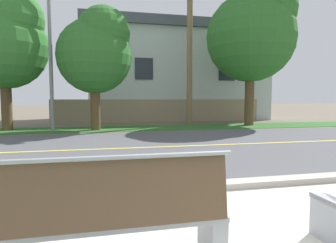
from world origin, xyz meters
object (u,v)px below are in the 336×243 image
shade_tree_far_left (6,40)px  shade_tree_left (97,51)px  shade_tree_centre (254,31)px  bench_left (119,219)px  streetlamp (51,43)px

shade_tree_far_left → shade_tree_left: shade_tree_far_left is taller
shade_tree_left → shade_tree_centre: bearing=5.1°
shade_tree_far_left → shade_tree_left: (3.88, -0.65, -0.43)m
bench_left → streetlamp: size_ratio=0.27×
streetlamp → shade_tree_far_left: 1.97m
streetlamp → shade_tree_left: bearing=-6.6°
streetlamp → shade_tree_left: streetlamp is taller
streetlamp → shade_tree_far_left: bearing=167.7°
bench_left → streetlamp: 12.32m
bench_left → streetlamp: bearing=101.1°
bench_left → shade_tree_centre: size_ratio=0.23×
shade_tree_far_left → streetlamp: bearing=-12.3°
shade_tree_left → shade_tree_centre: 8.29m
shade_tree_left → streetlamp: bearing=173.4°
streetlamp → shade_tree_far_left: size_ratio=1.09×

